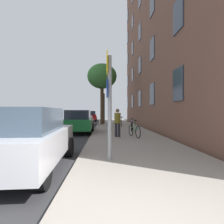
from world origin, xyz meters
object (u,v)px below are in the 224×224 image
car_2 (84,118)px  bicycle_0 (134,130)px  tree_near (102,77)px  bicycle_2 (121,123)px  car_0 (27,138)px  car_1 (79,121)px  sign_post (109,97)px  car_3 (91,116)px  traffic_light (103,103)px  pedestrian_0 (118,121)px  bicycle_1 (132,126)px

car_2 → bicycle_0: bearing=-70.4°
tree_near → bicycle_2: tree_near is taller
tree_near → car_0: tree_near is taller
tree_near → car_1: 8.98m
sign_post → tree_near: 15.70m
sign_post → car_3: size_ratio=0.71×
sign_post → traffic_light: 17.03m
car_1 → sign_post: bearing=-75.8°
tree_near → pedestrian_0: tree_near is taller
bicycle_1 → sign_post: bearing=-103.2°
tree_near → bicycle_0: tree_near is taller
bicycle_2 → pedestrian_0: 7.27m
bicycle_2 → car_0: 13.17m
sign_post → bicycle_2: (1.46, 12.05, -1.48)m
tree_near → bicycle_1: bearing=-72.9°
bicycle_1 → car_2: size_ratio=0.40×
car_2 → tree_near: bearing=-19.6°
traffic_light → tree_near: (-0.14, -1.70, 2.83)m
tree_near → car_3: 10.34m
bicycle_0 → bicycle_1: (0.33, 3.20, -0.01)m
pedestrian_0 → car_1: pedestrian_0 is taller
car_0 → bicycle_2: bearing=74.0°
car_1 → car_2: (-0.57, 8.33, 0.00)m
bicycle_0 → pedestrian_0: pedestrian_0 is taller
bicycle_2 → car_2: 5.68m
traffic_light → bicycle_1: size_ratio=2.09×
car_1 → tree_near: bearing=78.5°
pedestrian_0 → car_0: 6.12m
tree_near → car_1: size_ratio=1.61×
pedestrian_0 → car_3: bearing=98.4°
bicycle_0 → bicycle_2: (-0.05, 7.34, -0.00)m
bicycle_1 → bicycle_2: (-0.39, 4.14, 0.00)m
traffic_light → car_2: 3.00m
car_3 → sign_post: bearing=-84.6°
tree_near → pedestrian_0: 11.38m
car_1 → pedestrian_0: bearing=-48.4°
sign_post → bicycle_0: (1.52, 4.72, -1.47)m
bicycle_2 → traffic_light: bearing=109.3°
car_2 → bicycle_2: bearing=-45.1°
bicycle_0 → car_0: car_0 is taller
bicycle_1 → car_1: bearing=-177.4°
bicycle_0 → bicycle_1: bicycle_0 is taller
bicycle_0 → car_2: size_ratio=0.38×
bicycle_1 → car_0: 9.42m
bicycle_2 → car_2: bearing=134.9°
traffic_light → tree_near: tree_near is taller
bicycle_0 → car_3: 20.06m
traffic_light → bicycle_1: traffic_light is taller
bicycle_1 → car_2: bearing=118.3°
bicycle_1 → bicycle_2: size_ratio=1.00×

